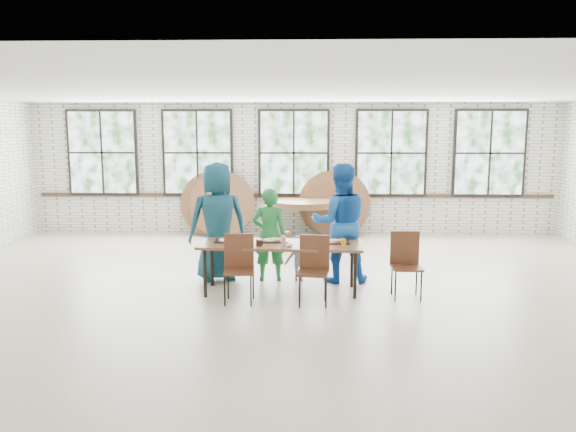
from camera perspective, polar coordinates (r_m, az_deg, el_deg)
name	(u,v)px	position (r m, az deg, el deg)	size (l,w,h in m)	color
room	(294,155)	(12.81, 0.59, 6.22)	(12.00, 12.00, 12.00)	beige
dining_table	(281,247)	(8.31, -0.75, -3.14)	(2.44, 0.92, 0.74)	brown
chair_near_left	(239,262)	(7.94, -5.00, -4.70)	(0.46, 0.45, 0.95)	#512C1B
chair_near_right	(314,264)	(7.84, 2.63, -4.85)	(0.47, 0.46, 0.95)	#512C1B
chair_spare	(406,259)	(8.30, 11.86, -4.27)	(0.43, 0.41, 0.95)	#512C1B
adult_teal	(218,222)	(9.00, -7.13, -0.57)	(0.93, 0.61, 1.90)	navy
adult_green	(269,235)	(8.94, -1.90, -1.90)	(0.55, 0.36, 1.50)	#207937
toddler	(299,258)	(9.00, 1.13, -4.31)	(0.47, 0.27, 0.73)	#171646
adult_blue	(340,223)	(8.91, 5.32, -0.71)	(0.92, 0.71, 1.88)	#1855AD
storage_table	(304,208)	(12.33, 1.62, 0.78)	(1.86, 0.91, 0.74)	brown
tabletop_clutter	(288,242)	(8.27, -0.04, -2.66)	(2.01, 0.61, 0.11)	black
round_tops_stacked	(304,203)	(12.31, 1.62, 1.33)	(1.50, 1.50, 0.13)	brown
round_tops_leaning	(276,204)	(12.70, -1.26, 1.24)	(4.32, 0.52, 1.49)	brown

